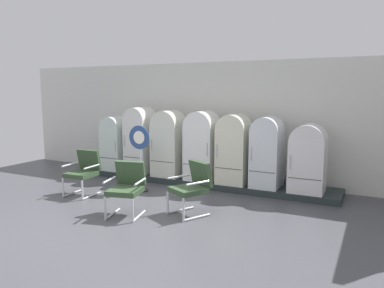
{
  "coord_description": "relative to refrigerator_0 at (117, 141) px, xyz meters",
  "views": [
    {
      "loc": [
        3.63,
        -4.75,
        2.17
      ],
      "look_at": [
        -0.15,
        2.75,
        0.98
      ],
      "focal_mm": 34.75,
      "sensor_mm": 36.0,
      "label": 1
    }
  ],
  "objects": [
    {
      "name": "refrigerator_1",
      "position": [
        0.76,
        -0.02,
        0.14
      ],
      "size": [
        0.59,
        0.68,
        1.64
      ],
      "color": "white",
      "rests_on": "display_plinth"
    },
    {
      "name": "display_plinth",
      "position": [
        2.45,
        0.09,
        -0.81
      ],
      "size": [
        6.19,
        0.95,
        0.13
      ],
      "primitive_type": "cube",
      "color": "#242E2E",
      "rests_on": "ground"
    },
    {
      "name": "armchair_center",
      "position": [
        2.2,
        -2.53,
        -0.34
      ],
      "size": [
        0.7,
        0.75,
        0.94
      ],
      "color": "silver",
      "rests_on": "ground"
    },
    {
      "name": "refrigerator_3",
      "position": [
        2.48,
        -0.02,
        0.1
      ],
      "size": [
        0.68,
        0.69,
        1.59
      ],
      "color": "white",
      "rests_on": "display_plinth"
    },
    {
      "name": "ground",
      "position": [
        2.45,
        -2.94,
        -0.9
      ],
      "size": [
        12.0,
        10.0,
        0.05
      ],
      "primitive_type": "cube",
      "color": "#45454B"
    },
    {
      "name": "refrigerator_4",
      "position": [
        3.26,
        -0.03,
        0.08
      ],
      "size": [
        0.66,
        0.67,
        1.54
      ],
      "color": "silver",
      "rests_on": "display_plinth"
    },
    {
      "name": "sign_stand",
      "position": [
        1.5,
        -1.11,
        -0.13
      ],
      "size": [
        0.51,
        0.32,
        1.44
      ],
      "color": "#2D2D30",
      "rests_on": "ground"
    },
    {
      "name": "back_wall",
      "position": [
        2.45,
        0.72,
        0.57
      ],
      "size": [
        11.76,
        0.12,
        2.87
      ],
      "color": "silver",
      "rests_on": "ground"
    },
    {
      "name": "armchair_left",
      "position": [
        0.59,
        -1.87,
        -0.34
      ],
      "size": [
        0.63,
        0.67,
        0.94
      ],
      "color": "silver",
      "rests_on": "ground"
    },
    {
      "name": "refrigerator_6",
      "position": [
        4.85,
        -0.03,
        -0.02
      ],
      "size": [
        0.69,
        0.66,
        1.39
      ],
      "color": "white",
      "rests_on": "display_plinth"
    },
    {
      "name": "refrigerator_2",
      "position": [
        1.59,
        -0.03,
        0.1
      ],
      "size": [
        0.68,
        0.66,
        1.58
      ],
      "color": "silver",
      "rests_on": "display_plinth"
    },
    {
      "name": "refrigerator_5",
      "position": [
        4.0,
        -0.01,
        0.06
      ],
      "size": [
        0.59,
        0.71,
        1.51
      ],
      "color": "silver",
      "rests_on": "display_plinth"
    },
    {
      "name": "refrigerator_0",
      "position": [
        0.0,
        0.0,
        0.0
      ],
      "size": [
        0.59,
        0.72,
        1.4
      ],
      "color": "silver",
      "rests_on": "display_plinth"
    },
    {
      "name": "armchair_right",
      "position": [
        3.21,
        -1.98,
        -0.34
      ],
      "size": [
        0.78,
        0.82,
        0.94
      ],
      "color": "silver",
      "rests_on": "ground"
    }
  ]
}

